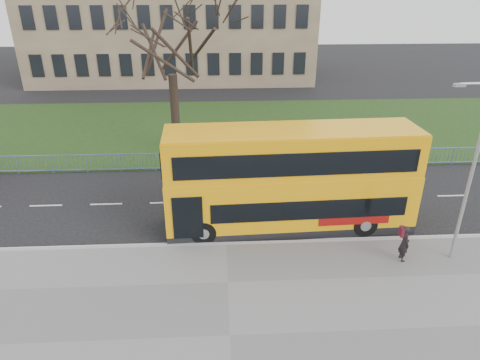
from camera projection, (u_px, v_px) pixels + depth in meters
name	position (u px, v px, depth m)	size (l,w,h in m)	color
ground	(226.00, 227.00, 19.66)	(120.00, 120.00, 0.00)	black
pavement	(230.00, 337.00, 13.54)	(80.00, 10.50, 0.12)	slate
kerb	(226.00, 244.00, 18.23)	(80.00, 0.20, 0.14)	#979799
grass_verge	(222.00, 128.00, 32.56)	(80.00, 15.40, 0.08)	#193312
guard_railing	(223.00, 161.00, 25.39)	(40.00, 0.12, 1.10)	#6B85BE
bare_tree	(172.00, 59.00, 26.04)	(8.17, 8.17, 11.67)	black
civic_building	(174.00, 12.00, 48.07)	(30.00, 15.00, 14.00)	#78634C
yellow_bus	(291.00, 177.00, 18.76)	(11.02, 3.02, 4.58)	#FDA90A
pedestrian	(404.00, 243.00, 16.85)	(0.56, 0.37, 1.54)	black
street_lamp	(470.00, 169.00, 15.67)	(1.50, 0.22, 7.09)	#97999F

